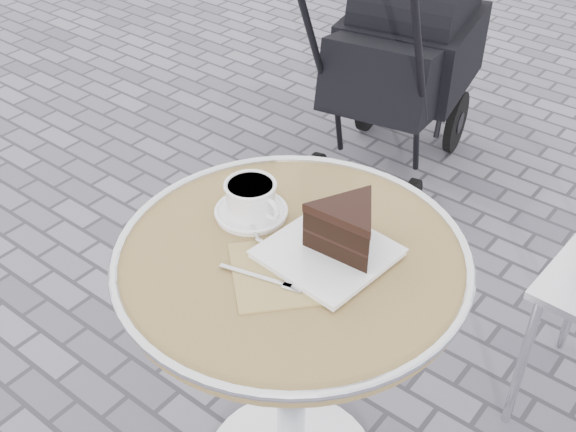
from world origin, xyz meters
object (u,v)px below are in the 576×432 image
Objects in this scene: cake_plate_set at (341,234)px; baby_stroller at (401,67)px; cappuccino_set at (251,201)px; cafe_table at (292,313)px.

baby_stroller reaches higher than cake_plate_set.
baby_stroller is (-0.42, 1.36, -0.33)m from cappuccino_set.
cake_plate_set is (0.08, 0.06, 0.22)m from cafe_table.
baby_stroller is at bearing 112.06° from cafe_table.
cake_plate_set is at bearing 36.22° from cafe_table.
cake_plate_set reaches higher than cafe_table.
cafe_table is 0.74× the size of baby_stroller.
baby_stroller is at bearing 121.01° from cake_plate_set.
baby_stroller reaches higher than cappuccino_set.
cafe_table is at bearing -79.40° from baby_stroller.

